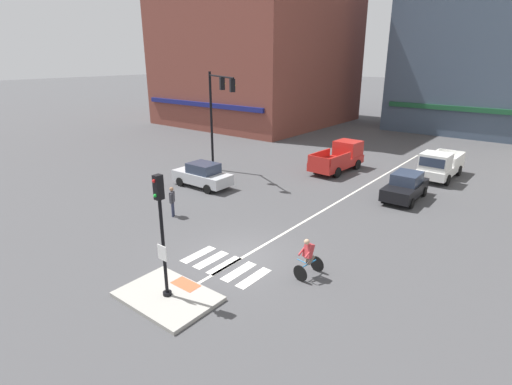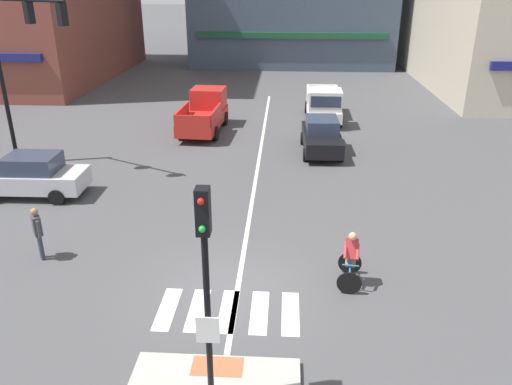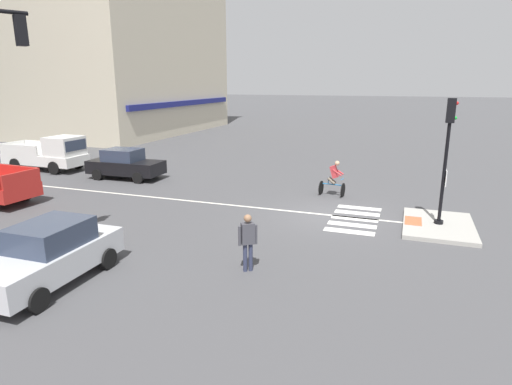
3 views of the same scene
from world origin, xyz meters
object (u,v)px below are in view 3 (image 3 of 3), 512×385
(cyclist, at_px, (334,178))
(pickup_truck_white_eastbound_distant, at_px, (51,154))
(signal_pole, at_px, (447,150))
(car_black_eastbound_far, at_px, (125,164))
(car_silver_cross_left, at_px, (50,254))
(pedestrian_at_curb_left, at_px, (248,238))

(cyclist, bearing_deg, pickup_truck_white_eastbound_distant, 88.88)
(signal_pole, distance_m, car_black_eastbound_far, 16.28)
(cyclist, bearing_deg, car_silver_cross_left, 154.46)
(car_silver_cross_left, height_order, pickup_truck_white_eastbound_distant, pickup_truck_white_eastbound_distant)
(pickup_truck_white_eastbound_distant, xyz_separation_m, pedestrian_at_curb_left, (-9.37, -16.18, 0.00))
(signal_pole, relative_size, pedestrian_at_curb_left, 2.70)
(pickup_truck_white_eastbound_distant, distance_m, cyclist, 17.02)
(car_black_eastbound_far, height_order, cyclist, cyclist)
(signal_pole, relative_size, car_silver_cross_left, 1.09)
(car_silver_cross_left, relative_size, pedestrian_at_curb_left, 2.47)
(signal_pole, distance_m, car_silver_cross_left, 13.10)
(pickup_truck_white_eastbound_distant, height_order, cyclist, pickup_truck_white_eastbound_distant)
(pedestrian_at_curb_left, bearing_deg, car_silver_cross_left, 117.73)
(signal_pole, bearing_deg, car_silver_cross_left, 129.94)
(signal_pole, distance_m, pickup_truck_white_eastbound_distant, 21.82)
(car_black_eastbound_far, distance_m, pedestrian_at_curb_left, 13.85)
(car_black_eastbound_far, bearing_deg, car_silver_cross_left, -152.45)
(signal_pole, bearing_deg, pedestrian_at_curb_left, 138.02)
(car_black_eastbound_far, xyz_separation_m, pedestrian_at_curb_left, (-8.93, -10.58, 0.17))
(pickup_truck_white_eastbound_distant, bearing_deg, pedestrian_at_curb_left, -120.09)
(car_black_eastbound_far, bearing_deg, cyclist, -89.46)
(signal_pole, height_order, cyclist, signal_pole)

